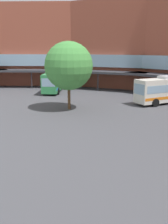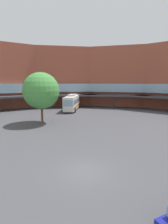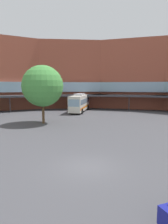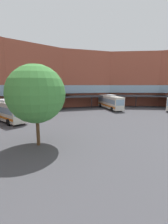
{
  "view_description": "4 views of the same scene",
  "coord_description": "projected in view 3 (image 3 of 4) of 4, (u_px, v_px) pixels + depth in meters",
  "views": [
    {
      "loc": [
        21.53,
        0.43,
        7.61
      ],
      "look_at": [
        2.28,
        11.75,
        2.2
      ],
      "focal_mm": 42.16,
      "sensor_mm": 36.0,
      "label": 1
    },
    {
      "loc": [
        0.42,
        -12.43,
        6.97
      ],
      "look_at": [
        -0.74,
        15.5,
        2.0
      ],
      "focal_mm": 27.32,
      "sensor_mm": 36.0,
      "label": 2
    },
    {
      "loc": [
        1.21,
        -13.11,
        5.48
      ],
      "look_at": [
        -1.65,
        14.32,
        1.93
      ],
      "focal_mm": 32.17,
      "sensor_mm": 36.0,
      "label": 3
    },
    {
      "loc": [
        -17.54,
        1.74,
        6.37
      ],
      "look_at": [
        0.55,
        15.76,
        2.47
      ],
      "focal_mm": 25.03,
      "sensor_mm": 36.0,
      "label": 4
    }
  ],
  "objects": [
    {
      "name": "ground_plane",
      "position": [
        86.0,
        167.0,
        13.76
      ],
      "size": [
        128.87,
        128.87,
        0.0
      ],
      "primitive_type": "plane",
      "color": "#47474C"
    },
    {
      "name": "bus_2",
      "position": [
        80.0,
        102.0,
        43.66
      ],
      "size": [
        3.33,
        11.77,
        3.89
      ],
      "rotation": [
        0.0,
        0.0,
        4.65
      ],
      "color": "silver",
      "rests_on": "ground"
    },
    {
      "name": "plaza_tree",
      "position": [
        43.0,
        86.0,
        29.15
      ],
      "size": [
        6.03,
        6.03,
        8.53
      ],
      "color": "brown",
      "rests_on": "ground"
    },
    {
      "name": "station_building",
      "position": [
        99.0,
        73.0,
        36.98
      ],
      "size": [
        86.58,
        46.7,
        16.57
      ],
      "color": "#9E4C38",
      "rests_on": "ground"
    }
  ]
}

